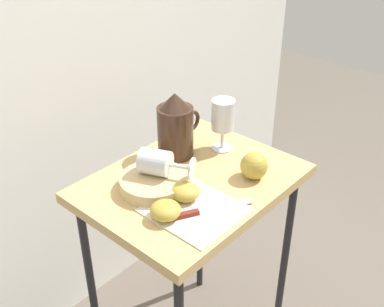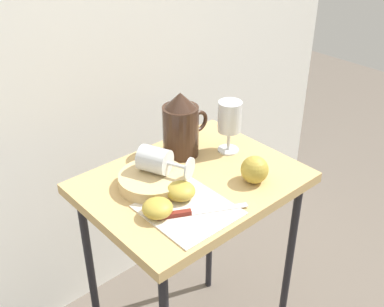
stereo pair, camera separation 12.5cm
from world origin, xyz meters
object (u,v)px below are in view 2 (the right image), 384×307
Objects in this scene: basket_tray at (152,180)px; pitcher at (181,130)px; wine_glass_upright at (230,120)px; table at (192,201)px; wine_glass_tipped_near at (156,160)px; apple_whole at (255,170)px; knife at (189,213)px; apple_half_left at (158,208)px; apple_half_right at (181,191)px.

pitcher reaches higher than basket_tray.
table is at bearing -167.45° from wine_glass_upright.
table is at bearing -30.71° from wine_glass_tipped_near.
apple_whole is (0.12, -0.12, 0.12)m from table.
pitcher is (0.17, 0.08, 0.06)m from basket_tray.
basket_tray reaches higher than knife.
wine_glass_upright is 0.38m from apple_half_left.
table is 0.26m from wine_glass_upright.
wine_glass_upright is 0.27m from wine_glass_tipped_near.
basket_tray is 1.15× the size of wine_glass_tipped_near.
apple_half_left is at bearing -141.41° from pitcher.
table is at bearing 31.34° from apple_half_right.
apple_whole reaches higher than table.
apple_half_left is at bearing -169.25° from apple_half_right.
apple_half_left is (-0.09, -0.12, -0.05)m from wine_glass_tipped_near.
apple_half_left and apple_half_right have the same top height.
apple_half_right is at bearing 10.75° from apple_half_left.
apple_half_left reaches higher than knife.
basket_tray is at bearing 156.45° from table.
pitcher is 0.24m from apple_half_right.
table is 9.61× the size of apple_half_right.
pitcher reaches higher than apple_half_left.
apple_half_right is (0.02, -0.10, 0.01)m from basket_tray.
apple_whole is (0.29, -0.05, 0.01)m from apple_half_left.
apple_whole reaches higher than basket_tray.
table is 3.45× the size of knife.
table is 4.00× the size of basket_tray.
wine_glass_tipped_near is at bearing -153.74° from pitcher.
apple_half_right reaches higher than table.
apple_half_right is (-0.00, -0.10, -0.05)m from wine_glass_tipped_near.
apple_half_right is (0.09, 0.02, 0.00)m from apple_half_left.
apple_whole is at bearing -46.37° from table.
table is 0.20m from apple_whole.
wine_glass_tipped_near is at bearing 178.21° from wine_glass_upright.
pitcher is (0.07, 0.12, 0.16)m from table.
basket_tray is at bearing -166.72° from wine_glass_tipped_near.
wine_glass_upright is at bearing -34.96° from pitcher.
apple_half_right is 0.07m from knife.
apple_half_left is at bearing 140.83° from knife.
apple_whole reaches higher than apple_half_left.
wine_glass_tipped_near is 0.26m from apple_whole.
knife is (0.06, -0.05, -0.02)m from apple_half_left.
wine_glass_upright is at bearing 67.82° from apple_whole.
pitcher reaches higher than apple_whole.
apple_whole is at bearing -78.36° from pitcher.
apple_half_right is 1.00× the size of apple_whole.
wine_glass_tipped_near is (0.02, 0.00, 0.05)m from basket_tray.
apple_half_left is at bearing -127.53° from wine_glass_tipped_near.
pitcher is at bearing 101.64° from apple_whole.
table is at bearing -118.39° from pitcher.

